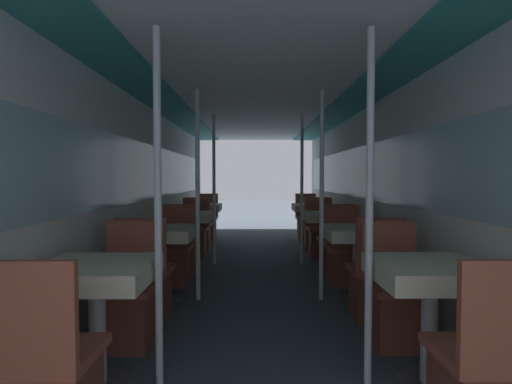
{
  "coord_description": "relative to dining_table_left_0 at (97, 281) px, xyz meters",
  "views": [
    {
      "loc": [
        -0.06,
        -1.57,
        1.29
      ],
      "look_at": [
        -0.04,
        2.79,
        1.12
      ],
      "focal_mm": 28.0,
      "sensor_mm": 36.0,
      "label": 1
    }
  ],
  "objects": [
    {
      "name": "support_pole_right_0",
      "position": [
        1.67,
        0.0,
        0.44
      ],
      "size": [
        0.05,
        0.05,
        2.19
      ],
      "color": "silver",
      "rests_on": "ground_plane"
    },
    {
      "name": "dining_table_left_2",
      "position": [
        0.0,
        3.43,
        0.0
      ],
      "size": [
        0.67,
        0.67,
        0.76
      ],
      "color": "#4C4C51",
      "rests_on": "ground_plane"
    },
    {
      "name": "wall_left",
      "position": [
        -0.42,
        2.74,
        0.48
      ],
      "size": [
        0.05,
        9.99,
        2.19
      ],
      "color": "silver",
      "rests_on": "ground_plane"
    },
    {
      "name": "chair_right_near_1",
      "position": [
        2.05,
        1.13,
        -0.36
      ],
      "size": [
        0.43,
        0.43,
        0.94
      ],
      "color": "brown",
      "rests_on": "ground_plane"
    },
    {
      "name": "chair_right_near_3",
      "position": [
        2.05,
        4.57,
        -0.36
      ],
      "size": [
        0.43,
        0.43,
        0.94
      ],
      "color": "brown",
      "rests_on": "ground_plane"
    },
    {
      "name": "chair_left_far_3",
      "position": [
        0.0,
        5.74,
        -0.36
      ],
      "size": [
        0.43,
        0.43,
        0.94
      ],
      "rotation": [
        0.0,
        0.0,
        3.14
      ],
      "color": "brown",
      "rests_on": "ground_plane"
    },
    {
      "name": "chair_left_near_3",
      "position": [
        0.0,
        4.57,
        -0.36
      ],
      "size": [
        0.43,
        0.43,
        0.94
      ],
      "color": "brown",
      "rests_on": "ground_plane"
    },
    {
      "name": "dining_table_right_3",
      "position": [
        2.05,
        5.15,
        0.0
      ],
      "size": [
        0.67,
        0.67,
        0.76
      ],
      "color": "#4C4C51",
      "rests_on": "ground_plane"
    },
    {
      "name": "dining_table_left_1",
      "position": [
        0.0,
        1.72,
        0.0
      ],
      "size": [
        0.67,
        0.67,
        0.76
      ],
      "color": "#4C4C51",
      "rests_on": "ground_plane"
    },
    {
      "name": "dining_table_right_1",
      "position": [
        2.05,
        1.72,
        0.0
      ],
      "size": [
        0.67,
        0.67,
        0.76
      ],
      "color": "#4C4C51",
      "rests_on": "ground_plane"
    },
    {
      "name": "chair_left_far_0",
      "position": [
        0.0,
        0.58,
        -0.36
      ],
      "size": [
        0.43,
        0.43,
        0.94
      ],
      "rotation": [
        0.0,
        0.0,
        3.14
      ],
      "color": "brown",
      "rests_on": "ground_plane"
    },
    {
      "name": "chair_right_far_3",
      "position": [
        2.05,
        5.74,
        -0.36
      ],
      "size": [
        0.43,
        0.43,
        0.94
      ],
      "rotation": [
        0.0,
        0.0,
        3.14
      ],
      "color": "brown",
      "rests_on": "ground_plane"
    },
    {
      "name": "support_pole_left_0",
      "position": [
        0.38,
        0.0,
        0.44
      ],
      "size": [
        0.05,
        0.05,
        2.19
      ],
      "color": "silver",
      "rests_on": "ground_plane"
    },
    {
      "name": "support_pole_left_1",
      "position": [
        0.38,
        1.72,
        0.44
      ],
      "size": [
        0.05,
        0.05,
        2.19
      ],
      "color": "silver",
      "rests_on": "ground_plane"
    },
    {
      "name": "chair_left_far_2",
      "position": [
        0.0,
        4.02,
        -0.36
      ],
      "size": [
        0.43,
        0.43,
        0.94
      ],
      "rotation": [
        0.0,
        0.0,
        3.14
      ],
      "color": "brown",
      "rests_on": "ground_plane"
    },
    {
      "name": "dining_table_left_0",
      "position": [
        0.0,
        0.0,
        0.0
      ],
      "size": [
        0.67,
        0.67,
        0.76
      ],
      "color": "#4C4C51",
      "rests_on": "ground_plane"
    },
    {
      "name": "chair_right_near_2",
      "position": [
        2.05,
        2.85,
        -0.36
      ],
      "size": [
        0.43,
        0.43,
        0.94
      ],
      "color": "brown",
      "rests_on": "ground_plane"
    },
    {
      "name": "chair_left_near_1",
      "position": [
        0.0,
        1.13,
        -0.36
      ],
      "size": [
        0.43,
        0.43,
        0.94
      ],
      "color": "brown",
      "rests_on": "ground_plane"
    },
    {
      "name": "wall_right",
      "position": [
        2.47,
        2.74,
        0.48
      ],
      "size": [
        0.05,
        9.99,
        2.19
      ],
      "color": "silver",
      "rests_on": "ground_plane"
    },
    {
      "name": "chair_right_far_1",
      "position": [
        2.05,
        2.3,
        -0.36
      ],
      "size": [
        0.43,
        0.43,
        0.94
      ],
      "rotation": [
        0.0,
        0.0,
        3.14
      ],
      "color": "brown",
      "rests_on": "ground_plane"
    },
    {
      "name": "dining_table_right_0",
      "position": [
        2.05,
        0.0,
        0.0
      ],
      "size": [
        0.67,
        0.67,
        0.76
      ],
      "color": "#4C4C51",
      "rests_on": "ground_plane"
    },
    {
      "name": "ceiling_panel",
      "position": [
        1.03,
        2.74,
        1.58
      ],
      "size": [
        2.89,
        9.99,
        0.07
      ],
      "color": "white",
      "rests_on": "wall_left"
    },
    {
      "name": "support_pole_right_2",
      "position": [
        1.67,
        3.43,
        0.44
      ],
      "size": [
        0.05,
        0.05,
        2.19
      ],
      "color": "silver",
      "rests_on": "ground_plane"
    },
    {
      "name": "support_pole_right_1",
      "position": [
        1.67,
        1.72,
        0.44
      ],
      "size": [
        0.05,
        0.05,
        2.19
      ],
      "color": "silver",
      "rests_on": "ground_plane"
    },
    {
      "name": "dining_table_left_3",
      "position": [
        0.0,
        5.15,
        0.0
      ],
      "size": [
        0.67,
        0.67,
        0.76
      ],
      "color": "#4C4C51",
      "rests_on": "ground_plane"
    },
    {
      "name": "chair_right_far_2",
      "position": [
        2.05,
        4.02,
        -0.36
      ],
      "size": [
        0.43,
        0.43,
        0.94
      ],
      "rotation": [
        0.0,
        0.0,
        3.14
      ],
      "color": "brown",
      "rests_on": "ground_plane"
    },
    {
      "name": "chair_left_far_1",
      "position": [
        0.0,
        2.3,
        -0.36
      ],
      "size": [
        0.43,
        0.43,
        0.94
      ],
      "rotation": [
        0.0,
        0.0,
        3.14
      ],
      "color": "brown",
      "rests_on": "ground_plane"
    },
    {
      "name": "chair_right_far_0",
      "position": [
        2.05,
        0.58,
        -0.36
      ],
      "size": [
        0.43,
        0.43,
        0.94
      ],
      "rotation": [
        0.0,
        0.0,
        3.14
      ],
      "color": "brown",
      "rests_on": "ground_plane"
    },
    {
      "name": "chair_left_near_2",
      "position": [
        0.0,
        2.85,
        -0.36
      ],
      "size": [
        0.43,
        0.43,
        0.94
      ],
      "color": "brown",
      "rests_on": "ground_plane"
    },
    {
      "name": "support_pole_left_2",
      "position": [
        0.38,
        3.43,
        0.44
      ],
      "size": [
        0.05,
        0.05,
        2.19
      ],
      "color": "silver",
      "rests_on": "ground_plane"
    },
    {
      "name": "dining_table_right_2",
      "position": [
        2.05,
        3.43,
        0.0
      ],
      "size": [
        0.67,
        0.67,
        0.76
      ],
      "color": "#4C4C51",
      "rests_on": "ground_plane"
    }
  ]
}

